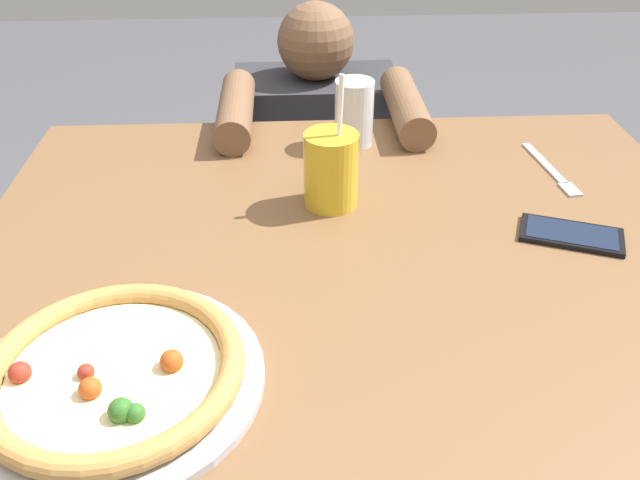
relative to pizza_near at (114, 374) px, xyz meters
name	(u,v)px	position (x,y,z in m)	size (l,w,h in m)	color
dining_table	(354,302)	(0.30, 0.27, -0.13)	(1.15, 0.91, 0.75)	brown
pizza_near	(114,374)	(0.00, 0.00, 0.00)	(0.34, 0.34, 0.04)	#B7B7BC
drink_cup_colored	(331,170)	(0.27, 0.39, 0.04)	(0.09, 0.09, 0.22)	gold
water_cup_clear	(354,112)	(0.33, 0.62, 0.05)	(0.07, 0.07, 0.12)	silver
fork	(552,171)	(0.67, 0.48, -0.02)	(0.04, 0.20, 0.00)	silver
cell_phone	(572,236)	(0.63, 0.27, -0.01)	(0.17, 0.12, 0.01)	black
diner_seated	(316,207)	(0.27, 0.93, -0.35)	(0.41, 0.52, 0.94)	#333847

